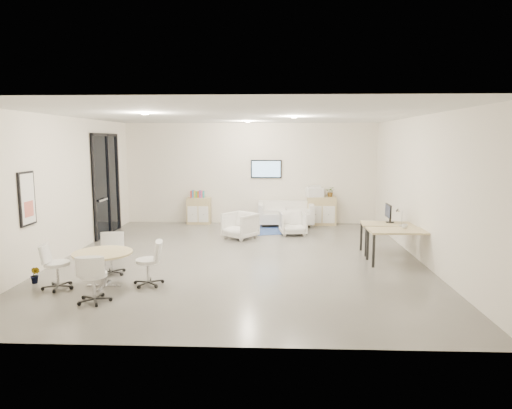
{
  "coord_description": "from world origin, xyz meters",
  "views": [
    {
      "loc": [
        0.76,
        -10.07,
        2.66
      ],
      "look_at": [
        0.34,
        0.4,
        1.18
      ],
      "focal_mm": 32.0,
      "sensor_mm": 36.0,
      "label": 1
    }
  ],
  "objects_px": {
    "desk_rear": "(391,227)",
    "loveseat": "(286,215)",
    "sideboard_left": "(199,211)",
    "sideboard_right": "(321,211)",
    "armchair_left": "(240,224)",
    "armchair_right": "(293,222)",
    "desk_front": "(402,233)",
    "round_table": "(103,257)"
  },
  "relations": [
    {
      "from": "loveseat",
      "to": "round_table",
      "type": "distance_m",
      "value": 7.1
    },
    {
      "from": "armchair_left",
      "to": "armchair_right",
      "type": "height_order",
      "value": "armchair_left"
    },
    {
      "from": "round_table",
      "to": "armchair_right",
      "type": "bearing_deg",
      "value": 52.8
    },
    {
      "from": "loveseat",
      "to": "desk_front",
      "type": "height_order",
      "value": "loveseat"
    },
    {
      "from": "armchair_left",
      "to": "armchair_right",
      "type": "xyz_separation_m",
      "value": [
        1.46,
        0.55,
        -0.02
      ]
    },
    {
      "from": "armchair_right",
      "to": "armchair_left",
      "type": "bearing_deg",
      "value": -166.7
    },
    {
      "from": "sideboard_right",
      "to": "armchair_right",
      "type": "height_order",
      "value": "sideboard_right"
    },
    {
      "from": "loveseat",
      "to": "round_table",
      "type": "xyz_separation_m",
      "value": [
        -3.47,
        -6.19,
        0.21
      ]
    },
    {
      "from": "desk_rear",
      "to": "desk_front",
      "type": "distance_m",
      "value": 0.91
    },
    {
      "from": "armchair_left",
      "to": "armchair_right",
      "type": "relative_size",
      "value": 1.07
    },
    {
      "from": "sideboard_left",
      "to": "desk_front",
      "type": "distance_m",
      "value": 6.93
    },
    {
      "from": "desk_rear",
      "to": "loveseat",
      "type": "bearing_deg",
      "value": 129.31
    },
    {
      "from": "armchair_left",
      "to": "desk_rear",
      "type": "relative_size",
      "value": 0.55
    },
    {
      "from": "sideboard_right",
      "to": "loveseat",
      "type": "distance_m",
      "value": 1.15
    },
    {
      "from": "loveseat",
      "to": "armchair_left",
      "type": "relative_size",
      "value": 2.21
    },
    {
      "from": "sideboard_right",
      "to": "desk_front",
      "type": "distance_m",
      "value": 4.76
    },
    {
      "from": "sideboard_right",
      "to": "desk_front",
      "type": "xyz_separation_m",
      "value": [
        1.26,
        -4.58,
        0.23
      ]
    },
    {
      "from": "sideboard_left",
      "to": "desk_rear",
      "type": "distance_m",
      "value": 6.36
    },
    {
      "from": "armchair_right",
      "to": "sideboard_left",
      "type": "bearing_deg",
      "value": 143.96
    },
    {
      "from": "sideboard_right",
      "to": "loveseat",
      "type": "bearing_deg",
      "value": -170.35
    },
    {
      "from": "loveseat",
      "to": "armchair_right",
      "type": "bearing_deg",
      "value": -83.91
    },
    {
      "from": "armchair_left",
      "to": "desk_rear",
      "type": "distance_m",
      "value": 4.0
    },
    {
      "from": "armchair_right",
      "to": "round_table",
      "type": "bearing_deg",
      "value": -134.65
    },
    {
      "from": "desk_front",
      "to": "loveseat",
      "type": "bearing_deg",
      "value": 118.07
    },
    {
      "from": "armchair_left",
      "to": "round_table",
      "type": "height_order",
      "value": "armchair_left"
    },
    {
      "from": "armchair_left",
      "to": "round_table",
      "type": "distance_m",
      "value": 4.78
    },
    {
      "from": "armchair_right",
      "to": "loveseat",
      "type": "bearing_deg",
      "value": 89.43
    },
    {
      "from": "sideboard_left",
      "to": "armchair_right",
      "type": "bearing_deg",
      "value": -28.59
    },
    {
      "from": "sideboard_right",
      "to": "armchair_left",
      "type": "relative_size",
      "value": 1.15
    },
    {
      "from": "sideboard_left",
      "to": "desk_front",
      "type": "xyz_separation_m",
      "value": [
        5.17,
        -4.6,
        0.25
      ]
    },
    {
      "from": "desk_rear",
      "to": "desk_front",
      "type": "relative_size",
      "value": 0.99
    },
    {
      "from": "armchair_left",
      "to": "desk_rear",
      "type": "xyz_separation_m",
      "value": [
        3.69,
        -1.54,
        0.25
      ]
    },
    {
      "from": "desk_rear",
      "to": "sideboard_right",
      "type": "bearing_deg",
      "value": 113.75
    },
    {
      "from": "sideboard_right",
      "to": "round_table",
      "type": "bearing_deg",
      "value": -125.82
    },
    {
      "from": "sideboard_right",
      "to": "armchair_left",
      "type": "height_order",
      "value": "sideboard_right"
    },
    {
      "from": "sideboard_left",
      "to": "desk_rear",
      "type": "height_order",
      "value": "sideboard_left"
    },
    {
      "from": "sideboard_left",
      "to": "loveseat",
      "type": "distance_m",
      "value": 2.79
    },
    {
      "from": "loveseat",
      "to": "desk_front",
      "type": "distance_m",
      "value": 5.01
    },
    {
      "from": "loveseat",
      "to": "armchair_left",
      "type": "height_order",
      "value": "armchair_left"
    },
    {
      "from": "sideboard_left",
      "to": "loveseat",
      "type": "relative_size",
      "value": 0.49
    },
    {
      "from": "sideboard_left",
      "to": "loveseat",
      "type": "height_order",
      "value": "sideboard_left"
    },
    {
      "from": "loveseat",
      "to": "desk_rear",
      "type": "xyz_separation_m",
      "value": [
        2.39,
        -3.48,
        0.29
      ]
    }
  ]
}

